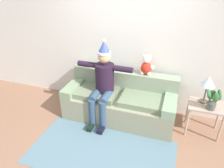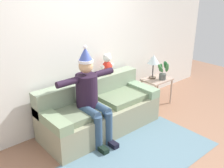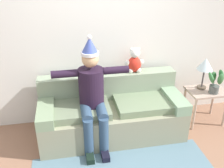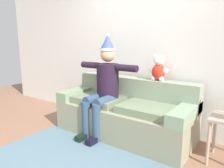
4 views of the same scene
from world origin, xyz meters
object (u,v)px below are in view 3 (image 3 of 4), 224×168
object	(u,v)px
couch	(111,112)
teddy_bear	(135,61)
table_lamp	(205,65)
potted_plant	(216,82)
person_seated	(92,92)
side_table	(206,96)

from	to	relation	value
couch	teddy_bear	size ratio (longest dim) A/B	5.36
table_lamp	potted_plant	xyz separation A→B (m)	(0.10, -0.18, -0.19)
person_seated	side_table	bearing A→B (deg)	4.78
side_table	potted_plant	bearing A→B (deg)	-61.49
couch	side_table	bearing A→B (deg)	-0.55
couch	person_seated	distance (m)	0.55
couch	person_seated	xyz separation A→B (m)	(-0.29, -0.16, 0.44)
teddy_bear	potted_plant	size ratio (longest dim) A/B	1.00
person_seated	side_table	distance (m)	1.81
couch	table_lamp	xyz separation A→B (m)	(1.44, 0.07, 0.60)
potted_plant	person_seated	bearing A→B (deg)	-178.29
teddy_bear	side_table	world-z (taller)	teddy_bear
potted_plant	table_lamp	bearing A→B (deg)	119.92
couch	person_seated	size ratio (longest dim) A/B	1.34
teddy_bear	side_table	size ratio (longest dim) A/B	0.66
table_lamp	couch	bearing A→B (deg)	-177.24
person_seated	teddy_bear	size ratio (longest dim) A/B	4.01
side_table	table_lamp	bearing A→B (deg)	121.47
teddy_bear	table_lamp	size ratio (longest dim) A/B	0.77
person_seated	side_table	xyz separation A→B (m)	(1.78, 0.15, -0.31)
couch	potted_plant	world-z (taller)	potted_plant
couch	person_seated	world-z (taller)	person_seated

